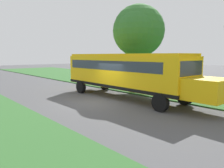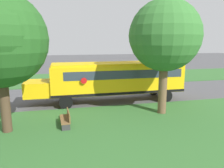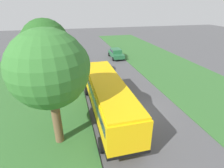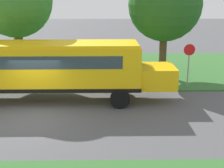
# 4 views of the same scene
# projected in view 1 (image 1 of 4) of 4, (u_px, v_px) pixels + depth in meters

# --- Properties ---
(ground_plane) EXTENTS (120.00, 120.00, 0.00)m
(ground_plane) POSITION_uv_depth(u_px,v_px,m) (96.00, 102.00, 14.22)
(ground_plane) COLOR #4C4C4F
(grass_verge) EXTENTS (12.00, 80.00, 0.08)m
(grass_verge) POSITION_uv_depth(u_px,v_px,m) (180.00, 87.00, 20.71)
(grass_verge) COLOR #33662D
(grass_verge) RESTS_ON ground
(school_bus) EXTENTS (2.84, 12.42, 3.16)m
(school_bus) POSITION_uv_depth(u_px,v_px,m) (126.00, 71.00, 15.40)
(school_bus) COLOR yellow
(school_bus) RESTS_ON ground
(oak_tree_beside_bus) EXTENTS (4.68, 4.57, 7.48)m
(oak_tree_beside_bus) POSITION_uv_depth(u_px,v_px,m) (138.00, 31.00, 19.02)
(oak_tree_beside_bus) COLOR brown
(oak_tree_beside_bus) RESTS_ON ground
(park_bench) EXTENTS (1.63, 0.59, 0.92)m
(park_bench) POSITION_uv_depth(u_px,v_px,m) (212.00, 91.00, 15.65)
(park_bench) COLOR brown
(park_bench) RESTS_ON ground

